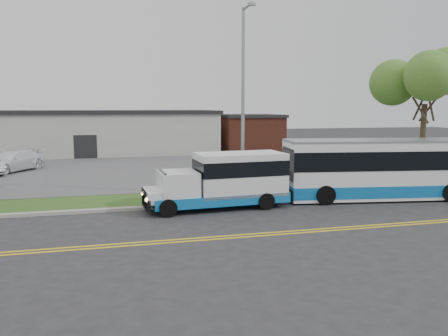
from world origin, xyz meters
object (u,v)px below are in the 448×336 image
object	(u,v)px
shuttle_bus	(227,179)
parked_car_b	(12,161)
tree_east	(426,80)
transit_bus	(391,169)
streetlight_near	(243,96)

from	to	relation	value
shuttle_bus	parked_car_b	xyz separation A→B (m)	(-12.22, 14.29, -0.51)
tree_east	shuttle_bus	size ratio (longest dim) A/B	1.23
tree_east	transit_bus	size ratio (longest dim) A/B	0.74
shuttle_bus	parked_car_b	world-z (taller)	shuttle_bus
streetlight_near	shuttle_bus	size ratio (longest dim) A/B	1.40
shuttle_bus	transit_bus	size ratio (longest dim) A/B	0.60
tree_east	streetlight_near	bearing A→B (deg)	-178.58
streetlight_near	shuttle_bus	distance (m)	4.62
shuttle_bus	transit_bus	bearing A→B (deg)	-3.75
streetlight_near	transit_bus	distance (m)	8.47
streetlight_near	transit_bus	world-z (taller)	streetlight_near
tree_east	parked_car_b	size ratio (longest dim) A/B	1.61
shuttle_bus	transit_bus	xyz separation A→B (m)	(8.73, -0.04, 0.18)
transit_bus	parked_car_b	world-z (taller)	transit_bus
parked_car_b	tree_east	bearing A→B (deg)	6.49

